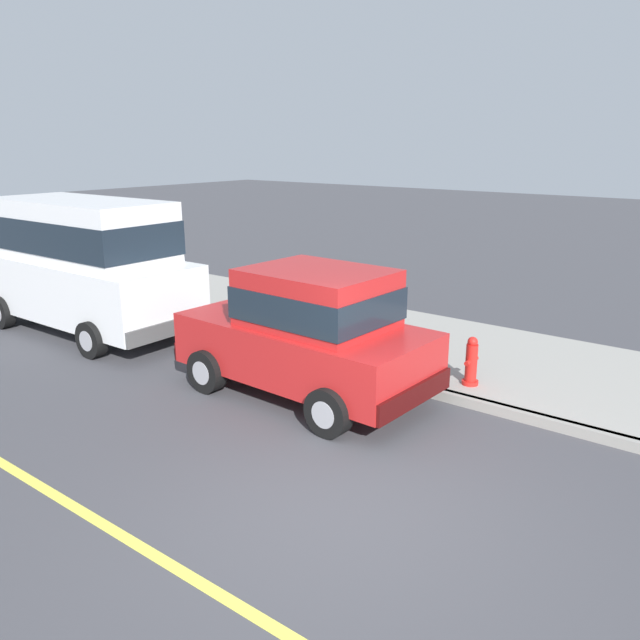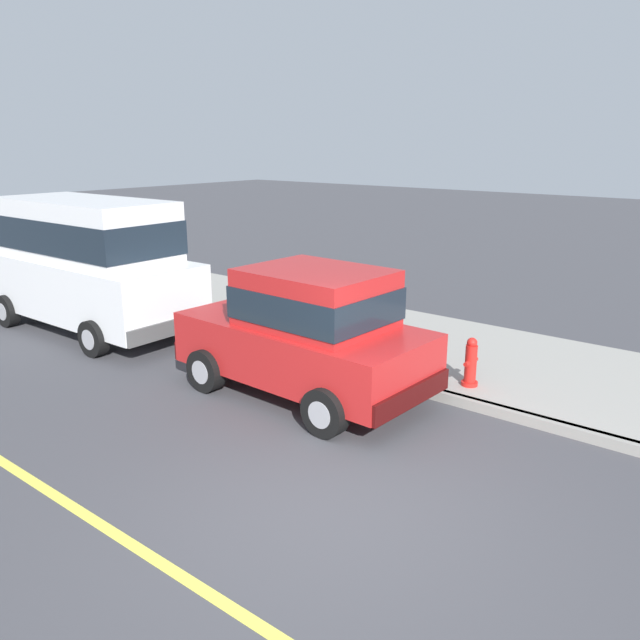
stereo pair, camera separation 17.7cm
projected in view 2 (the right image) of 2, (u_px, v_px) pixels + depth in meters
ground_plane at (334, 511)px, 6.36m from camera, size 80.00×80.00×0.00m
curb at (476, 405)px, 8.74m from camera, size 0.16×64.00×0.14m
sidewalk at (526, 370)px, 10.09m from camera, size 3.60×64.00×0.14m
lane_centre_line at (214, 597)px, 5.16m from camera, size 0.12×57.60×0.01m
car_red_hatchback at (308, 331)px, 9.00m from camera, size 2.05×3.85×1.88m
car_white_van at (87, 259)px, 12.16m from camera, size 2.19×4.93×2.52m
dog_black at (341, 320)px, 11.55m from camera, size 0.67×0.46×0.49m
fire_hydrant at (471, 363)px, 9.16m from camera, size 0.34×0.24×0.72m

